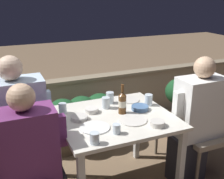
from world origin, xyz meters
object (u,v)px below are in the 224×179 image
at_px(chair_right_far, 189,112).
at_px(person_white_polo, 196,122).
at_px(beer_bottle, 122,102).
at_px(person_purple_stripe, 34,161).
at_px(chair_left_near, 6,174).
at_px(chair_right_near, 211,125).
at_px(person_blue_shirt, 22,134).
at_px(potted_plant, 179,102).

bearing_deg(chair_right_far, person_white_polo, -119.64).
bearing_deg(beer_bottle, chair_right_far, 9.97).
bearing_deg(person_purple_stripe, chair_left_near, -180.00).
relative_size(chair_left_near, chair_right_near, 1.00).
height_order(chair_left_near, chair_right_near, same).
height_order(chair_right_near, person_white_polo, person_white_polo).
relative_size(person_blue_shirt, beer_bottle, 4.96).
distance_m(chair_left_near, potted_plant, 2.21).
relative_size(person_blue_shirt, chair_right_far, 1.48).
distance_m(chair_right_near, chair_right_far, 0.33).
height_order(person_blue_shirt, person_white_polo, person_blue_shirt).
relative_size(chair_right_near, potted_plant, 1.16).
bearing_deg(person_blue_shirt, chair_right_near, -10.66).
xyz_separation_m(person_purple_stripe, beer_bottle, (0.80, 0.20, 0.25)).
bearing_deg(chair_right_far, person_blue_shirt, -179.67).
distance_m(chair_left_near, chair_right_near, 1.86).
bearing_deg(chair_left_near, chair_right_far, 10.77).
bearing_deg(chair_right_far, chair_right_near, -88.72).
distance_m(chair_right_far, beer_bottle, 0.92).
height_order(chair_right_near, beer_bottle, beer_bottle).
relative_size(person_purple_stripe, beer_bottle, 4.51).
relative_size(chair_right_far, potted_plant, 1.16).
bearing_deg(chair_right_near, person_blue_shirt, 169.34).
height_order(person_blue_shirt, beer_bottle, person_blue_shirt).
bearing_deg(beer_bottle, person_purple_stripe, -165.84).
bearing_deg(potted_plant, chair_left_near, -158.77).
height_order(chair_left_near, person_white_polo, person_white_polo).
xyz_separation_m(chair_left_near, person_blue_shirt, (0.16, 0.34, 0.11)).
height_order(person_blue_shirt, chair_right_near, person_blue_shirt).
xyz_separation_m(chair_left_near, potted_plant, (2.06, 0.80, -0.08)).
height_order(person_purple_stripe, person_blue_shirt, person_blue_shirt).
distance_m(chair_right_near, potted_plant, 0.80).
relative_size(chair_right_near, chair_right_far, 1.00).
bearing_deg(beer_bottle, chair_right_near, -11.77).
xyz_separation_m(person_blue_shirt, potted_plant, (1.90, 0.46, -0.19)).
height_order(chair_left_near, person_purple_stripe, person_purple_stripe).
height_order(person_purple_stripe, potted_plant, person_purple_stripe).
bearing_deg(chair_right_near, person_white_polo, 180.00).
bearing_deg(person_blue_shirt, chair_left_near, -115.08).
xyz_separation_m(person_purple_stripe, chair_right_near, (1.67, 0.02, -0.05)).
bearing_deg(chair_left_near, person_purple_stripe, 0.00).
distance_m(chair_left_near, person_blue_shirt, 0.40).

